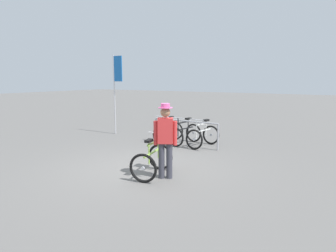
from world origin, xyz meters
name	(u,v)px	position (x,y,z in m)	size (l,w,h in m)	color
ground_plane	(141,168)	(0.00, 0.00, 0.00)	(80.00, 80.00, 0.00)	#605E5B
bike_rack_rail	(185,127)	(-0.26, 2.84, 0.64)	(2.51, 0.18, 0.88)	#99999E
racked_bike_orange	(168,132)	(-1.05, 3.06, 0.37)	(0.66, 1.10, 0.97)	black
racked_bike_black	(185,134)	(-0.35, 3.03, 0.37)	(0.82, 1.17, 0.97)	black
racked_bike_white	(203,136)	(0.35, 2.99, 0.37)	(0.81, 1.20, 0.98)	black
featured_bicycle	(154,154)	(0.57, -0.24, 0.49)	(0.86, 1.25, 1.09)	black
person_with_featured_bike	(165,138)	(0.95, -0.34, 0.95)	(0.48, 0.34, 1.72)	#383842
banner_flag	(117,79)	(-3.60, 3.26, 2.23)	(0.45, 0.05, 3.20)	#B2B2B7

